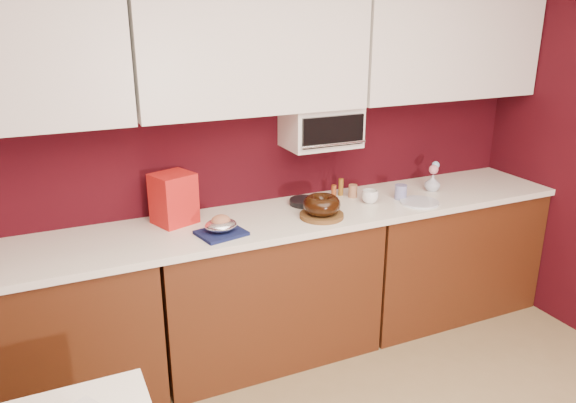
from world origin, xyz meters
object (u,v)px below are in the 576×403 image
(foil_ham_nest, at_px, (221,225))
(coffee_mug, at_px, (370,195))
(toaster_oven, at_px, (321,126))
(pandoro_box, at_px, (174,199))
(flower_vase, at_px, (433,182))
(bundt_cake, at_px, (322,205))
(blue_jar, at_px, (401,192))

(foil_ham_nest, height_order, coffee_mug, coffee_mug)
(toaster_oven, distance_m, pandoro_box, 0.99)
(foil_ham_nest, distance_m, flower_vase, 1.54)
(foil_ham_nest, bearing_deg, toaster_oven, 21.62)
(toaster_oven, distance_m, bundt_cake, 0.51)
(bundt_cake, relative_size, pandoro_box, 0.75)
(foil_ham_nest, relative_size, flower_vase, 1.42)
(toaster_oven, relative_size, coffee_mug, 4.49)
(bundt_cake, relative_size, coffee_mug, 2.18)
(toaster_oven, height_order, coffee_mug, toaster_oven)
(pandoro_box, height_order, flower_vase, pandoro_box)
(coffee_mug, distance_m, flower_vase, 0.52)
(coffee_mug, bearing_deg, flower_vase, 4.31)
(foil_ham_nest, bearing_deg, flower_vase, 5.66)
(bundt_cake, bearing_deg, toaster_oven, 64.76)
(pandoro_box, bearing_deg, coffee_mug, -28.40)
(foil_ham_nest, bearing_deg, coffee_mug, 6.34)
(foil_ham_nest, bearing_deg, bundt_cake, 0.83)
(toaster_oven, relative_size, foil_ham_nest, 2.56)
(coffee_mug, bearing_deg, foil_ham_nest, -173.66)
(bundt_cake, xyz_separation_m, flower_vase, (0.91, 0.14, -0.02))
(blue_jar, bearing_deg, toaster_oven, 157.76)
(foil_ham_nest, bearing_deg, blue_jar, 4.67)
(toaster_oven, relative_size, bundt_cake, 2.06)
(foil_ham_nest, distance_m, coffee_mug, 1.02)
(pandoro_box, distance_m, blue_jar, 1.43)
(toaster_oven, xyz_separation_m, flower_vase, (0.77, -0.15, -0.41))
(foil_ham_nest, xyz_separation_m, pandoro_box, (-0.18, 0.28, 0.09))
(bundt_cake, relative_size, flower_vase, 1.76)
(foil_ham_nest, relative_size, coffee_mug, 1.76)
(bundt_cake, bearing_deg, coffee_mug, 14.65)
(foil_ham_nest, distance_m, blue_jar, 1.24)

